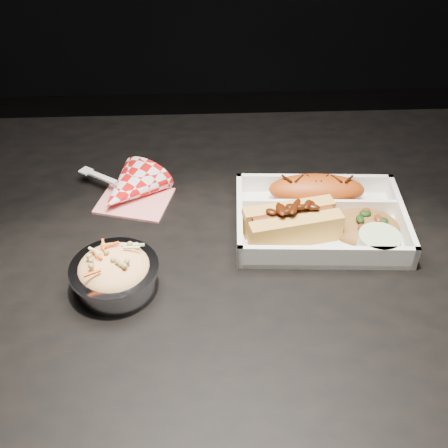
{
  "coord_description": "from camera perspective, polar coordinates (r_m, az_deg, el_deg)",
  "views": [
    {
      "loc": [
        -0.03,
        -0.61,
        1.3
      ],
      "look_at": [
        -0.01,
        -0.02,
        0.81
      ],
      "focal_mm": 45.0,
      "sensor_mm": 36.0,
      "label": 1
    }
  ],
  "objects": [
    {
      "name": "dining_table",
      "position": [
        0.89,
        0.4,
        -6.59
      ],
      "size": [
        1.2,
        0.8,
        0.75
      ],
      "color": "black",
      "rests_on": "ground"
    },
    {
      "name": "food_tray",
      "position": [
        0.86,
        9.66,
        0.2
      ],
      "size": [
        0.26,
        0.19,
        0.04
      ],
      "rotation": [
        0.0,
        0.0,
        -0.06
      ],
      "color": "white",
      "rests_on": "dining_table"
    },
    {
      "name": "fried_pastry",
      "position": [
        0.89,
        9.38,
        3.46
      ],
      "size": [
        0.15,
        0.07,
        0.05
      ],
      "primitive_type": "ellipsoid",
      "rotation": [
        0.0,
        0.0,
        -0.06
      ],
      "color": "#A34010",
      "rests_on": "food_tray"
    },
    {
      "name": "hotdog",
      "position": [
        0.82,
        6.94,
        0.26
      ],
      "size": [
        0.15,
        0.08,
        0.06
      ],
      "rotation": [
        0.0,
        0.0,
        0.2
      ],
      "color": "gold",
      "rests_on": "food_tray"
    },
    {
      "name": "fried_rice_mound",
      "position": [
        0.86,
        14.15,
        0.34
      ],
      "size": [
        0.11,
        0.09,
        0.03
      ],
      "primitive_type": "ellipsoid",
      "rotation": [
        0.0,
        0.0,
        -0.06
      ],
      "color": "brown",
      "rests_on": "food_tray"
    },
    {
      "name": "cupcake_liner",
      "position": [
        0.82,
        15.43,
        -1.93
      ],
      "size": [
        0.06,
        0.06,
        0.03
      ],
      "primitive_type": "cylinder",
      "color": "#B1CD9B",
      "rests_on": "food_tray"
    },
    {
      "name": "foil_coleslaw_cup",
      "position": [
        0.75,
        -11.05,
        -4.81
      ],
      "size": [
        0.12,
        0.12,
        0.06
      ],
      "color": "silver",
      "rests_on": "dining_table"
    },
    {
      "name": "napkin_fork",
      "position": [
        0.92,
        -9.71,
        3.46
      ],
      "size": [
        0.16,
        0.15,
        0.1
      ],
      "rotation": [
        0.0,
        0.0,
        -0.6
      ],
      "color": "red",
      "rests_on": "dining_table"
    }
  ]
}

